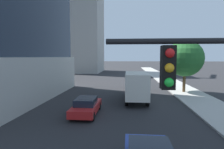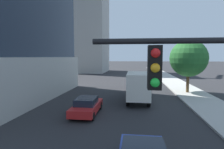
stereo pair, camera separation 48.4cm
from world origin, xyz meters
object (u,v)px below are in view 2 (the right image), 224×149
at_px(car_red, 87,106).
at_px(car_gray, 137,84).
at_px(box_truck, 138,85).
at_px(construction_building, 86,14).
at_px(street_tree, 189,58).

distance_m(car_red, car_gray, 13.27).
distance_m(car_gray, box_truck, 7.56).
relative_size(construction_building, box_truck, 5.69).
bearing_deg(construction_building, box_truck, -67.97).
xyz_separation_m(construction_building, street_tree, (21.67, -32.86, -13.16)).
bearing_deg(car_red, box_truck, 50.60).
height_order(street_tree, car_gray, street_tree).
height_order(street_tree, car_red, street_tree).
bearing_deg(street_tree, car_red, -136.12).
bearing_deg(car_gray, construction_building, 116.76).
xyz_separation_m(car_gray, box_truck, (0.00, -7.49, 1.01)).
relative_size(construction_building, car_red, 9.17).
height_order(street_tree, box_truck, street_tree).
bearing_deg(street_tree, car_gray, 158.78).
bearing_deg(box_truck, car_gray, 90.00).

